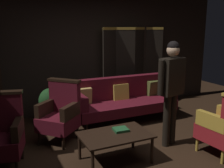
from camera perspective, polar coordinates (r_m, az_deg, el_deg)
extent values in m
plane|color=black|center=(4.10, 4.91, -15.34)|extent=(10.00, 10.00, 0.00)
cube|color=black|center=(5.89, -6.86, 7.46)|extent=(7.20, 0.10, 2.80)
cube|color=black|center=(5.99, -0.53, 3.29)|extent=(0.42, 0.24, 1.90)
cube|color=#B78E33|center=(5.91, -0.55, 12.12)|extent=(0.43, 0.24, 0.06)
cube|color=black|center=(6.20, 2.92, 3.59)|extent=(0.44, 0.19, 1.90)
cube|color=#B78E33|center=(6.12, 3.01, 12.12)|extent=(0.44, 0.20, 0.06)
cube|color=black|center=(6.43, 6.04, 3.86)|extent=(0.41, 0.26, 1.90)
cube|color=#B78E33|center=(6.36, 6.23, 12.08)|extent=(0.42, 0.26, 0.06)
cube|color=black|center=(6.67, 8.96, 4.09)|extent=(0.43, 0.22, 1.90)
cube|color=#B78E33|center=(6.60, 9.24, 12.01)|extent=(0.43, 0.22, 0.06)
cylinder|color=black|center=(4.77, -5.71, -9.74)|extent=(0.07, 0.07, 0.22)
cylinder|color=black|center=(5.64, 12.92, -6.44)|extent=(0.07, 0.07, 0.22)
cylinder|color=black|center=(5.31, -7.89, -7.46)|extent=(0.07, 0.07, 0.22)
cylinder|color=black|center=(6.10, 9.47, -4.83)|extent=(0.07, 0.07, 0.22)
cube|color=#4C0F19|center=(5.32, 2.88, -4.92)|extent=(2.10, 0.76, 0.20)
cube|color=#4C0F19|center=(5.50, 1.40, -0.75)|extent=(2.10, 0.18, 0.46)
cube|color=#4C0F19|center=(4.89, -7.33, -3.77)|extent=(0.16, 0.68, 0.26)
cube|color=#4C0F19|center=(5.76, 11.55, -1.40)|extent=(0.16, 0.68, 0.26)
cube|color=tan|center=(5.11, -6.42, -2.79)|extent=(0.34, 0.14, 0.35)
cube|color=#B79338|center=(5.42, 1.92, -1.82)|extent=(0.34, 0.15, 0.35)
cube|color=#4C5123|center=(5.83, 9.21, -0.94)|extent=(0.36, 0.20, 0.35)
cylinder|color=black|center=(3.47, -4.27, -17.19)|extent=(0.04, 0.04, 0.39)
cylinder|color=black|center=(3.84, 8.80, -14.21)|extent=(0.04, 0.04, 0.39)
cylinder|color=black|center=(3.92, -7.16, -13.55)|extent=(0.04, 0.04, 0.39)
cylinder|color=black|center=(4.25, 4.69, -11.34)|extent=(0.04, 0.04, 0.39)
cube|color=black|center=(3.75, 0.73, -11.14)|extent=(1.00, 0.64, 0.03)
cylinder|color=#B78E33|center=(4.71, 21.98, -10.95)|extent=(0.04, 0.04, 0.22)
cylinder|color=#B78E33|center=(4.38, 18.23, -12.49)|extent=(0.04, 0.04, 0.22)
cylinder|color=#B78E33|center=(4.13, 23.18, -14.49)|extent=(0.04, 0.04, 0.22)
cube|color=maroon|center=(4.33, 22.80, -9.83)|extent=(0.61, 0.61, 0.24)
cube|color=#B78E33|center=(4.06, 21.03, -7.65)|extent=(0.14, 0.51, 0.22)
cylinder|color=black|center=(4.52, -15.73, -11.50)|extent=(0.04, 0.04, 0.22)
cylinder|color=black|center=(4.27, -10.67, -12.68)|extent=(0.04, 0.04, 0.22)
cylinder|color=black|center=(4.86, -12.43, -9.57)|extent=(0.04, 0.04, 0.22)
cylinder|color=black|center=(4.63, -7.61, -10.50)|extent=(0.04, 0.04, 0.22)
cube|color=#4C0F19|center=(4.48, -11.74, -8.32)|extent=(0.79, 0.79, 0.24)
cube|color=#4C0F19|center=(4.54, -10.38, -2.79)|extent=(0.47, 0.49, 0.54)
cube|color=black|center=(4.47, -10.53, 0.80)|extent=(0.51, 0.52, 0.04)
cube|color=black|center=(4.53, -14.42, -5.12)|extent=(0.42, 0.41, 0.22)
cube|color=black|center=(4.28, -9.17, -5.94)|extent=(0.42, 0.41, 0.22)
cylinder|color=black|center=(3.76, -20.23, -16.97)|extent=(0.04, 0.04, 0.22)
cylinder|color=black|center=(4.16, -19.18, -13.89)|extent=(0.04, 0.04, 0.22)
cube|color=#4C0F19|center=(3.91, -23.34, -12.31)|extent=(0.68, 0.68, 0.24)
cube|color=#4C0F19|center=(3.98, -23.11, -5.82)|extent=(0.57, 0.26, 0.54)
cube|color=black|center=(3.90, -23.48, -1.77)|extent=(0.61, 0.28, 0.04)
cube|color=black|center=(3.77, -20.05, -9.14)|extent=(0.21, 0.51, 0.22)
cylinder|color=black|center=(4.40, 13.16, -7.51)|extent=(0.12, 0.12, 0.86)
cylinder|color=black|center=(4.30, 11.96, -7.94)|extent=(0.12, 0.12, 0.86)
cube|color=maroon|center=(4.21, 12.87, -1.71)|extent=(0.35, 0.23, 0.09)
cube|color=black|center=(4.16, 13.03, 1.63)|extent=(0.44, 0.29, 0.58)
cube|color=white|center=(4.22, 11.91, 2.24)|extent=(0.14, 0.04, 0.41)
cube|color=maroon|center=(4.19, 12.00, 5.36)|extent=(0.09, 0.04, 0.04)
cylinder|color=black|center=(4.35, 15.14, 2.12)|extent=(0.09, 0.09, 0.54)
cylinder|color=black|center=(3.97, 10.74, 1.37)|extent=(0.09, 0.09, 0.54)
sphere|color=tan|center=(4.11, 13.32, 7.25)|extent=(0.20, 0.20, 0.20)
sphere|color=black|center=(4.10, 13.35, 7.95)|extent=(0.18, 0.18, 0.18)
cylinder|color=brown|center=(5.35, -13.27, -7.19)|extent=(0.28, 0.28, 0.28)
ellipsoid|color=#193D19|center=(5.24, -13.46, -3.68)|extent=(0.45, 0.45, 0.51)
cube|color=#1E4C28|center=(3.85, 1.92, -10.00)|extent=(0.22, 0.21, 0.04)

